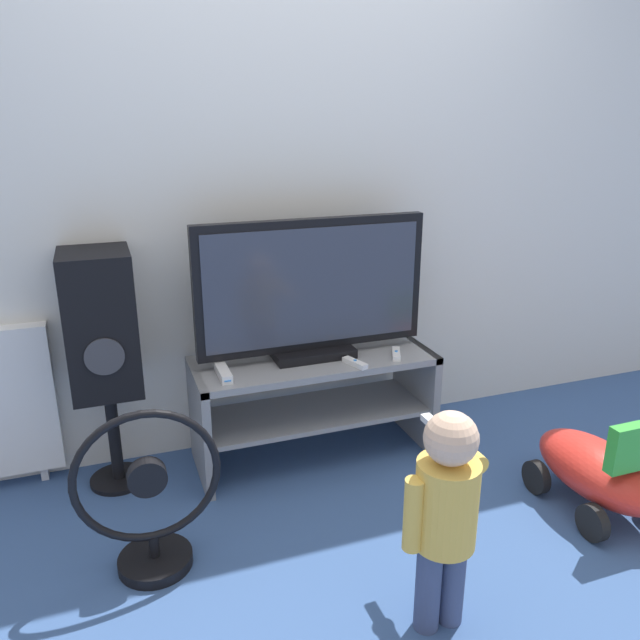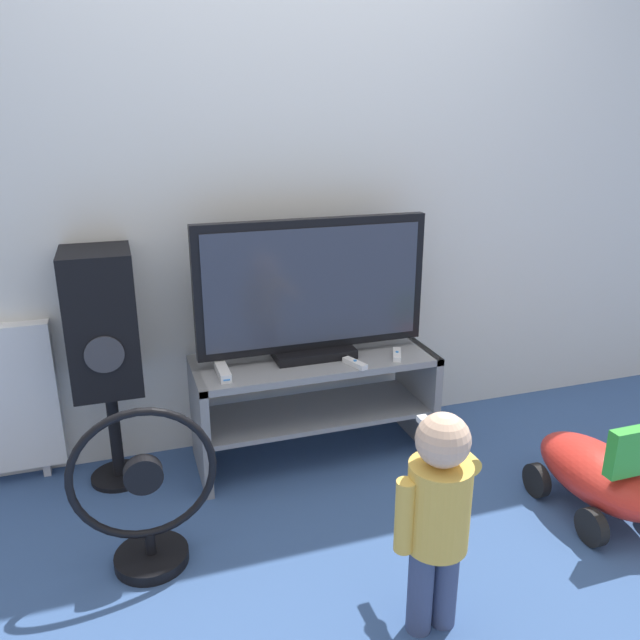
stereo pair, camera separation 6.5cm
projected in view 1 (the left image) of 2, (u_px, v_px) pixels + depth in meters
name	position (u px, v px, depth m)	size (l,w,h in m)	color
ground_plane	(330.00, 477.00, 2.75)	(16.00, 16.00, 0.00)	#38568C
wall_back	(292.00, 167.00, 2.78)	(10.00, 0.06, 2.60)	silver
tv_stand	(314.00, 391.00, 2.83)	(1.08, 0.42, 0.49)	gray
television	(312.00, 291.00, 2.70)	(1.03, 0.20, 0.62)	black
game_console	(223.00, 373.00, 2.57)	(0.05, 0.17, 0.04)	white
remote_primary	(396.00, 354.00, 2.79)	(0.08, 0.13, 0.03)	white
remote_secondary	(355.00, 363.00, 2.69)	(0.08, 0.13, 0.03)	white
child	(445.00, 503.00, 1.84)	(0.28, 0.43, 0.74)	#3F4C72
speaker_tower	(102.00, 329.00, 2.50)	(0.27, 0.32, 1.02)	black
floor_fan	(149.00, 500.00, 2.13)	(0.50, 0.26, 0.61)	black
ride_on_toy	(599.00, 470.00, 2.49)	(0.35, 0.59, 0.46)	red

